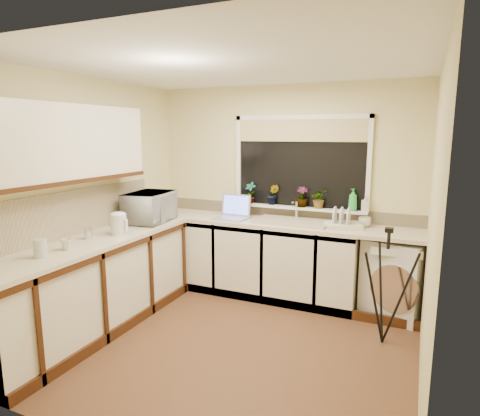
% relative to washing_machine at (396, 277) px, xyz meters
% --- Properties ---
extents(floor, '(3.20, 3.20, 0.00)m').
position_rel_washing_machine_xyz_m(floor, '(-1.33, -1.23, -0.41)').
color(floor, brown).
rests_on(floor, ground).
extents(ceiling, '(3.20, 3.20, 0.00)m').
position_rel_washing_machine_xyz_m(ceiling, '(-1.33, -1.23, 2.04)').
color(ceiling, white).
rests_on(ceiling, ground).
extents(wall_back, '(3.20, 0.00, 3.20)m').
position_rel_washing_machine_xyz_m(wall_back, '(-1.33, 0.27, 0.82)').
color(wall_back, beige).
rests_on(wall_back, ground).
extents(wall_front, '(3.20, 0.00, 3.20)m').
position_rel_washing_machine_xyz_m(wall_front, '(-1.33, -2.73, 0.82)').
color(wall_front, beige).
rests_on(wall_front, ground).
extents(wall_left, '(0.00, 3.00, 3.00)m').
position_rel_washing_machine_xyz_m(wall_left, '(-2.93, -1.23, 0.82)').
color(wall_left, beige).
rests_on(wall_left, ground).
extents(wall_right, '(0.00, 3.00, 3.00)m').
position_rel_washing_machine_xyz_m(wall_right, '(0.27, -1.23, 0.82)').
color(wall_right, beige).
rests_on(wall_right, ground).
extents(base_cabinet_back, '(2.55, 0.60, 0.86)m').
position_rel_washing_machine_xyz_m(base_cabinet_back, '(-1.66, -0.03, 0.02)').
color(base_cabinet_back, silver).
rests_on(base_cabinet_back, floor).
extents(base_cabinet_left, '(0.54, 2.40, 0.86)m').
position_rel_washing_machine_xyz_m(base_cabinet_left, '(-2.63, -1.53, 0.02)').
color(base_cabinet_left, silver).
rests_on(base_cabinet_left, floor).
extents(worktop_back, '(3.20, 0.60, 0.04)m').
position_rel_washing_machine_xyz_m(worktop_back, '(-1.33, -0.03, 0.47)').
color(worktop_back, beige).
rests_on(worktop_back, base_cabinet_back).
extents(worktop_left, '(0.60, 2.40, 0.04)m').
position_rel_washing_machine_xyz_m(worktop_left, '(-2.63, -1.53, 0.47)').
color(worktop_left, beige).
rests_on(worktop_left, base_cabinet_left).
extents(upper_cabinet, '(0.28, 1.90, 0.70)m').
position_rel_washing_machine_xyz_m(upper_cabinet, '(-2.77, -1.68, 1.39)').
color(upper_cabinet, silver).
rests_on(upper_cabinet, wall_left).
extents(splashback_left, '(0.02, 2.40, 0.45)m').
position_rel_washing_machine_xyz_m(splashback_left, '(-2.92, -1.53, 0.72)').
color(splashback_left, beige).
rests_on(splashback_left, wall_left).
extents(splashback_back, '(3.20, 0.02, 0.14)m').
position_rel_washing_machine_xyz_m(splashback_back, '(-1.33, 0.25, 0.56)').
color(splashback_back, beige).
rests_on(splashback_back, wall_back).
extents(window_glass, '(1.50, 0.02, 1.00)m').
position_rel_washing_machine_xyz_m(window_glass, '(-1.13, 0.25, 1.14)').
color(window_glass, black).
rests_on(window_glass, wall_back).
extents(window_blind, '(1.50, 0.02, 0.25)m').
position_rel_washing_machine_xyz_m(window_blind, '(-1.13, 0.23, 1.52)').
color(window_blind, tan).
rests_on(window_blind, wall_back).
extents(windowsill, '(1.60, 0.14, 0.03)m').
position_rel_washing_machine_xyz_m(windowsill, '(-1.13, 0.20, 0.63)').
color(windowsill, white).
rests_on(windowsill, wall_back).
extents(sink, '(0.82, 0.46, 0.03)m').
position_rel_washing_machine_xyz_m(sink, '(-1.13, -0.03, 0.50)').
color(sink, tan).
rests_on(sink, worktop_back).
extents(faucet, '(0.03, 0.03, 0.24)m').
position_rel_washing_machine_xyz_m(faucet, '(-1.13, 0.15, 0.61)').
color(faucet, silver).
rests_on(faucet, worktop_back).
extents(washing_machine, '(0.71, 0.70, 0.82)m').
position_rel_washing_machine_xyz_m(washing_machine, '(0.00, 0.00, 0.00)').
color(washing_machine, silver).
rests_on(washing_machine, floor).
extents(laptop, '(0.38, 0.33, 0.28)m').
position_rel_washing_machine_xyz_m(laptop, '(-1.84, -0.07, 0.56)').
color(laptop, '#A7A7AF').
rests_on(laptop, worktop_back).
extents(kettle, '(0.16, 0.16, 0.20)m').
position_rel_washing_machine_xyz_m(kettle, '(-2.55, -1.27, 0.59)').
color(kettle, silver).
rests_on(kettle, worktop_left).
extents(dish_rack, '(0.44, 0.39, 0.05)m').
position_rel_washing_machine_xyz_m(dish_rack, '(-0.56, -0.08, 0.52)').
color(dish_rack, silver).
rests_on(dish_rack, worktop_back).
extents(tripod, '(0.60, 0.60, 1.08)m').
position_rel_washing_machine_xyz_m(tripod, '(-0.05, -0.69, 0.13)').
color(tripod, black).
rests_on(tripod, floor).
extents(glass_jug, '(0.11, 0.11, 0.15)m').
position_rel_washing_machine_xyz_m(glass_jug, '(-2.62, -2.14, 0.57)').
color(glass_jug, '#B6BCC2').
rests_on(glass_jug, worktop_left).
extents(steel_jar, '(0.08, 0.08, 0.11)m').
position_rel_washing_machine_xyz_m(steel_jar, '(-2.70, -1.52, 0.55)').
color(steel_jar, silver).
rests_on(steel_jar, worktop_left).
extents(microwave, '(0.49, 0.66, 0.34)m').
position_rel_washing_machine_xyz_m(microwave, '(-2.63, -0.63, 0.66)').
color(microwave, silver).
rests_on(microwave, worktop_left).
extents(plant_a, '(0.15, 0.12, 0.26)m').
position_rel_washing_machine_xyz_m(plant_a, '(-1.73, 0.18, 0.77)').
color(plant_a, '#999999').
rests_on(plant_a, windowsill).
extents(plant_b, '(0.15, 0.13, 0.24)m').
position_rel_washing_machine_xyz_m(plant_b, '(-1.44, 0.19, 0.76)').
color(plant_b, '#999999').
rests_on(plant_b, windowsill).
extents(plant_c, '(0.16, 0.16, 0.24)m').
position_rel_washing_machine_xyz_m(plant_c, '(-1.08, 0.18, 0.76)').
color(plant_c, '#999999').
rests_on(plant_c, windowsill).
extents(plant_d, '(0.23, 0.21, 0.22)m').
position_rel_washing_machine_xyz_m(plant_d, '(-0.88, 0.18, 0.75)').
color(plant_d, '#999999').
rests_on(plant_d, windowsill).
extents(soap_bottle_green, '(0.13, 0.13, 0.25)m').
position_rel_washing_machine_xyz_m(soap_bottle_green, '(-0.50, 0.17, 0.76)').
color(soap_bottle_green, green).
rests_on(soap_bottle_green, windowsill).
extents(soap_bottle_clear, '(0.09, 0.09, 0.18)m').
position_rel_washing_machine_xyz_m(soap_bottle_clear, '(-0.37, 0.19, 0.73)').
color(soap_bottle_clear, '#999999').
rests_on(soap_bottle_clear, windowsill).
extents(cup_back, '(0.15, 0.15, 0.11)m').
position_rel_washing_machine_xyz_m(cup_back, '(-0.36, 0.07, 0.54)').
color(cup_back, beige).
rests_on(cup_back, worktop_back).
extents(cup_left, '(0.14, 0.14, 0.10)m').
position_rel_washing_machine_xyz_m(cup_left, '(-2.60, -1.88, 0.54)').
color(cup_left, beige).
rests_on(cup_left, worktop_left).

